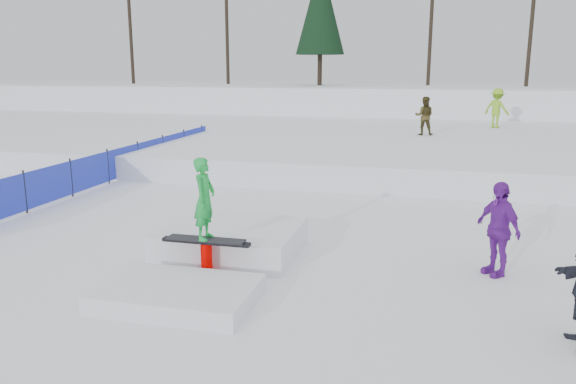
% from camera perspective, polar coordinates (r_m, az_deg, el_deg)
% --- Properties ---
extents(ground, '(120.00, 120.00, 0.00)m').
position_cam_1_polar(ground, '(10.11, -5.58, -8.36)').
color(ground, white).
extents(snow_berm, '(60.00, 14.00, 2.40)m').
position_cam_1_polar(snow_berm, '(39.09, 9.46, 8.90)').
color(snow_berm, white).
rests_on(snow_berm, ground).
extents(snow_midrise, '(50.00, 18.00, 0.80)m').
position_cam_1_polar(snow_midrise, '(25.29, 6.69, 5.23)').
color(snow_midrise, white).
rests_on(snow_midrise, ground).
extents(safety_fence, '(0.05, 16.00, 1.10)m').
position_cam_1_polar(safety_fence, '(18.54, -17.81, 2.50)').
color(safety_fence, '#2434C5').
rests_on(safety_fence, ground).
extents(treeline, '(40.24, 4.22, 10.50)m').
position_cam_1_polar(treeline, '(37.47, 19.52, 17.80)').
color(treeline, black).
rests_on(treeline, snow_berm).
extents(walker_olive, '(0.78, 0.61, 1.60)m').
position_cam_1_polar(walker_olive, '(24.36, 13.68, 7.52)').
color(walker_olive, '#3D3416').
rests_on(walker_olive, snow_midrise).
extents(walker_ygreen, '(1.36, 1.22, 1.83)m').
position_cam_1_polar(walker_ygreen, '(28.25, 20.45, 7.98)').
color(walker_ygreen, '#87C224').
rests_on(walker_ygreen, snow_midrise).
extents(spectator_purple, '(0.91, 1.04, 1.69)m').
position_cam_1_polar(spectator_purple, '(10.49, 20.55, -3.51)').
color(spectator_purple, '#711FA3').
rests_on(spectator_purple, ground).
extents(jib_rail_feature, '(2.60, 4.40, 2.11)m').
position_cam_1_polar(jib_rail_feature, '(10.51, -7.08, -5.81)').
color(jib_rail_feature, white).
rests_on(jib_rail_feature, ground).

